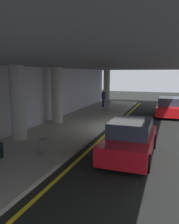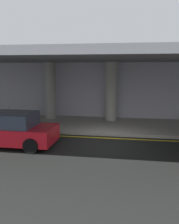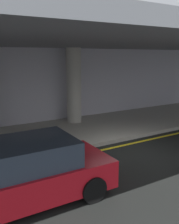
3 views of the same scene
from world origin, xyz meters
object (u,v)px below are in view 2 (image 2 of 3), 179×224
Objects in this scene: support_column_left_mid at (50,91)px; car_red at (10,130)px; support_column_center at (111,92)px; suitcase_upright_primary at (15,119)px; suitcase_upright_secondary at (9,115)px.

support_column_left_mid is 5.69m from car_red.
suitcase_upright_primary is (-5.47, -2.26, -1.51)m from support_column_center.
support_column_center reaches higher than car_red.
suitcase_upright_primary and suitcase_upright_secondary have the same top height.
car_red is 4.56× the size of suitcase_upright_primary.
suitcase_upright_primary is (-1.47, -2.26, -1.51)m from support_column_left_mid.
support_column_left_mid is at bearing 180.00° from support_column_center.
support_column_left_mid reaches higher than suitcase_upright_primary.
support_column_center is 6.11m from suitcase_upright_primary.
car_red is at bearing -35.99° from suitcase_upright_secondary.
support_column_left_mid and support_column_center have the same top height.
suitcase_upright_primary is (-1.40, 3.29, -0.25)m from car_red.
support_column_left_mid is 4.06× the size of suitcase_upright_primary.
car_red is at bearing -71.03° from suitcase_upright_primary.
car_red is at bearing -90.69° from support_column_left_mid.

